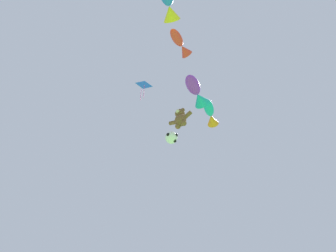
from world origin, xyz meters
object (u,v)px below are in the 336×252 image
object	(u,v)px
teddy_bear_kite	(180,118)
fish_kite_teal	(210,114)
fish_kite_cobalt	(169,3)
fish_kite_violet	(196,92)
soccer_ball_kite	(171,138)
fish_kite_crimson	(181,44)
diamond_kite	(144,86)

from	to	relation	value
teddy_bear_kite	fish_kite_teal	size ratio (longest dim) A/B	0.72
fish_kite_cobalt	fish_kite_violet	bearing A→B (deg)	104.72
soccer_ball_kite	fish_kite_violet	size ratio (longest dim) A/B	0.36
fish_kite_cobalt	teddy_bear_kite	bearing A→B (deg)	117.66
teddy_bear_kite	fish_kite_crimson	size ratio (longest dim) A/B	1.03
diamond_kite	teddy_bear_kite	bearing A→B (deg)	36.18
fish_kite_teal	diamond_kite	xyz separation A→B (m)	(-3.36, -3.51, 2.23)
fish_kite_violet	diamond_kite	size ratio (longest dim) A/B	0.82
soccer_ball_kite	fish_kite_teal	distance (m)	4.04
fish_kite_violet	fish_kite_cobalt	size ratio (longest dim) A/B	1.10
teddy_bear_kite	fish_kite_cobalt	distance (m)	6.19
soccer_ball_kite	teddy_bear_kite	bearing A→B (deg)	-9.63
fish_kite_cobalt	soccer_ball_kite	bearing A→B (deg)	122.95
fish_kite_crimson	fish_kite_cobalt	size ratio (longest dim) A/B	0.79
teddy_bear_kite	soccer_ball_kite	size ratio (longest dim) A/B	2.06
fish_kite_crimson	fish_kite_cobalt	xyz separation A→B (m)	(0.56, -1.96, 0.16)
teddy_bear_kite	fish_kite_cobalt	world-z (taller)	fish_kite_cobalt
fish_kite_teal	fish_kite_violet	xyz separation A→B (m)	(0.26, -2.58, -0.98)
soccer_ball_kite	fish_kite_cobalt	world-z (taller)	fish_kite_cobalt
teddy_bear_kite	fish_kite_violet	size ratio (longest dim) A/B	0.74
fish_kite_teal	fish_kite_crimson	size ratio (longest dim) A/B	1.42
fish_kite_crimson	fish_kite_violet	bearing A→B (deg)	103.89
soccer_ball_kite	fish_kite_cobalt	xyz separation A→B (m)	(3.56, -5.50, 2.44)
soccer_ball_kite	fish_kite_teal	xyz separation A→B (m)	(2.04, 1.88, 2.94)
fish_kite_teal	fish_kite_violet	bearing A→B (deg)	-84.23
teddy_bear_kite	fish_kite_crimson	distance (m)	4.24
fish_kite_teal	fish_kite_crimson	distance (m)	5.54
fish_kite_violet	fish_kite_crimson	xyz separation A→B (m)	(0.70, -2.83, 0.33)
diamond_kite	soccer_ball_kite	bearing A→B (deg)	51.23
diamond_kite	fish_kite_crimson	bearing A→B (deg)	-23.78
teddy_bear_kite	fish_kite_violet	xyz separation A→B (m)	(1.56, -0.58, 0.77)
soccer_ball_kite	diamond_kite	world-z (taller)	diamond_kite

